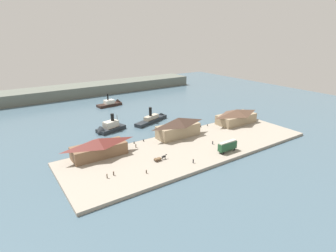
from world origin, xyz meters
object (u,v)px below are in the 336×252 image
object	(u,v)px
pedestrian_near_west_shed	(114,173)
mooring_post_west	(207,125)
street_tram	(227,146)
ferry_shed_east_terminal	(99,147)
pedestrian_by_tram	(107,176)
horse_cart	(160,158)
ferry_shed_central_terminal	(178,127)
ferry_shed_west_terminal	(236,116)
ferry_moored_east	(108,128)
ferry_moored_west	(154,119)
pedestrian_walking_west	(193,161)
mooring_post_center_east	(201,126)
mooring_post_center_west	(134,143)
pedestrian_at_waters_edge	(146,172)
mooring_post_east	(143,140)
pedestrian_walking_east	(213,143)
pedestrian_near_east_shed	(136,146)
ferry_near_quay	(112,103)

from	to	relation	value
pedestrian_near_west_shed	mooring_post_west	distance (m)	65.16
street_tram	ferry_shed_east_terminal	bearing A→B (deg)	150.68
pedestrian_by_tram	horse_cart	bearing A→B (deg)	3.21
ferry_shed_central_terminal	horse_cart	size ratio (longest dim) A/B	3.76
ferry_shed_west_terminal	ferry_moored_east	world-z (taller)	ferry_shed_west_terminal
ferry_moored_west	pedestrian_walking_west	bearing A→B (deg)	-106.17
pedestrian_by_tram	mooring_post_center_east	bearing A→B (deg)	19.76
pedestrian_near_west_shed	mooring_post_center_west	world-z (taller)	pedestrian_near_west_shed
ferry_shed_central_terminal	pedestrian_by_tram	bearing A→B (deg)	-157.43
pedestrian_at_waters_edge	mooring_post_east	world-z (taller)	pedestrian_at_waters_edge
ferry_shed_central_terminal	pedestrian_at_waters_edge	distance (m)	37.72
horse_cart	ferry_moored_west	bearing A→B (deg)	61.37
street_tram	ferry_moored_east	bearing A→B (deg)	119.76
pedestrian_walking_east	ferry_moored_west	world-z (taller)	ferry_moored_west
pedestrian_walking_west	mooring_post_center_west	xyz separation A→B (m)	(-9.76, 29.34, -0.35)
mooring_post_west	pedestrian_near_east_shed	bearing A→B (deg)	-174.94
street_tram	ferry_moored_east	distance (m)	60.95
pedestrian_walking_west	pedestrian_by_tram	xyz separation A→B (m)	(-31.20, 7.70, -0.01)
ferry_shed_central_terminal	street_tram	xyz separation A→B (m)	(6.69, -25.27, -2.08)
pedestrian_at_waters_edge	pedestrian_walking_west	distance (m)	18.84
pedestrian_walking_east	pedestrian_walking_west	world-z (taller)	pedestrian_walking_west
pedestrian_by_tram	pedestrian_walking_east	bearing A→B (deg)	1.74
ferry_shed_central_terminal	ferry_moored_east	bearing A→B (deg)	130.45
mooring_post_center_east	street_tram	bearing A→B (deg)	-110.16
horse_cart	pedestrian_walking_west	xyz separation A→B (m)	(9.08, -8.94, -0.13)
ferry_shed_west_terminal	pedestrian_walking_east	bearing A→B (deg)	-154.45
pedestrian_near_east_shed	pedestrian_by_tram	xyz separation A→B (m)	(-20.02, -17.27, 0.02)
pedestrian_near_east_shed	ferry_shed_central_terminal	bearing A→B (deg)	1.18
street_tram	mooring_post_west	size ratio (longest dim) A/B	9.87
ferry_shed_west_terminal	mooring_post_center_east	size ratio (longest dim) A/B	24.55
street_tram	mooring_post_center_east	xyz separation A→B (m)	(10.69, 29.10, -2.18)
pedestrian_walking_west	ferry_moored_east	world-z (taller)	ferry_moored_east
mooring_post_east	street_tram	bearing A→B (deg)	-51.44
ferry_shed_east_terminal	mooring_post_center_west	world-z (taller)	ferry_shed_east_terminal
street_tram	pedestrian_walking_east	world-z (taller)	street_tram
pedestrian_walking_east	mooring_post_center_east	distance (m)	22.55
ferry_shed_central_terminal	mooring_post_east	size ratio (longest dim) A/B	23.39
mooring_post_west	ferry_near_quay	bearing A→B (deg)	107.87
pedestrian_walking_east	pedestrian_at_waters_edge	size ratio (longest dim) A/B	1.14
mooring_post_west	ferry_near_quay	distance (m)	75.05
pedestrian_near_west_shed	pedestrian_by_tram	distance (m)	2.60
mooring_post_center_west	ferry_near_quay	xyz separation A→B (m)	(19.86, 70.97, -0.26)
street_tram	ferry_near_quay	world-z (taller)	ferry_near_quay
mooring_post_center_west	mooring_post_center_east	world-z (taller)	same
horse_cart	mooring_post_east	distance (m)	20.75
pedestrian_at_waters_edge	ferry_moored_west	world-z (taller)	ferry_moored_west
ferry_shed_west_terminal	pedestrian_walking_west	bearing A→B (deg)	-154.12
horse_cart	pedestrian_at_waters_edge	xyz separation A→B (m)	(-9.52, -5.93, -0.24)
pedestrian_by_tram	ferry_moored_east	bearing A→B (deg)	67.13
ferry_shed_east_terminal	mooring_post_west	distance (m)	60.40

